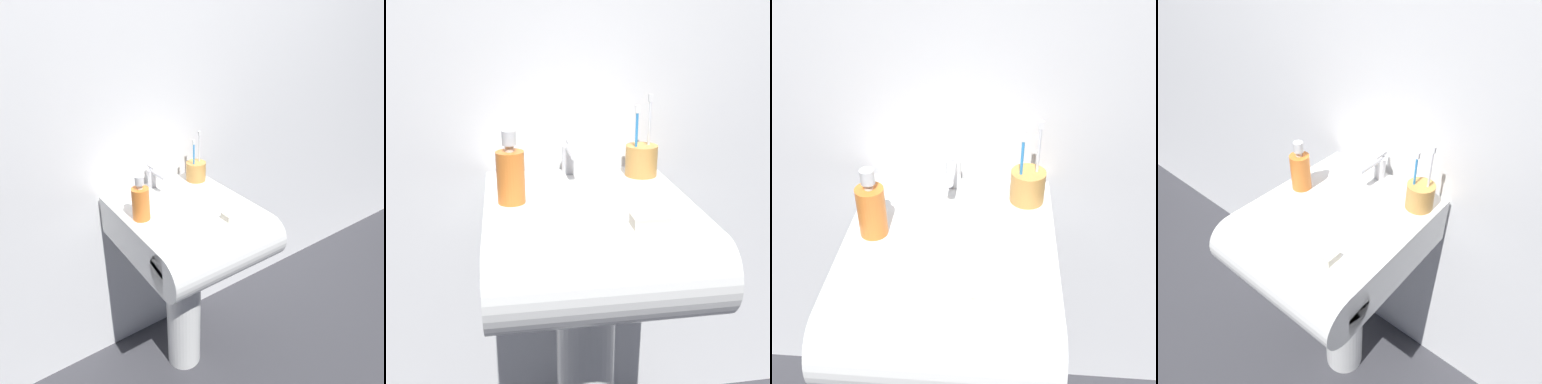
% 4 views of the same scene
% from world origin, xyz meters
% --- Properties ---
extents(ground_plane, '(6.00, 6.00, 0.00)m').
position_xyz_m(ground_plane, '(0.00, 0.00, 0.00)').
color(ground_plane, '#38383D').
rests_on(ground_plane, ground).
extents(wall_back, '(5.00, 0.05, 2.40)m').
position_xyz_m(wall_back, '(0.00, 0.30, 1.20)').
color(wall_back, white).
rests_on(wall_back, ground).
extents(sink_pedestal, '(0.16, 0.16, 0.69)m').
position_xyz_m(sink_pedestal, '(0.00, 0.00, 0.34)').
color(sink_pedestal, white).
rests_on(sink_pedestal, ground).
extents(sink_basin, '(0.48, 0.58, 0.17)m').
position_xyz_m(sink_basin, '(0.00, -0.06, 0.77)').
color(sink_basin, white).
rests_on(sink_basin, sink_pedestal).
extents(faucet, '(0.04, 0.14, 0.09)m').
position_xyz_m(faucet, '(-0.01, 0.20, 0.91)').
color(faucet, silver).
rests_on(faucet, sink_basin).
extents(toothbrush_cup, '(0.09, 0.09, 0.22)m').
position_xyz_m(toothbrush_cup, '(0.18, 0.16, 0.90)').
color(toothbrush_cup, '#D19347').
rests_on(toothbrush_cup, sink_basin).
extents(soap_bottle, '(0.06, 0.06, 0.17)m').
position_xyz_m(soap_bottle, '(-0.18, -0.00, 0.92)').
color(soap_bottle, orange).
rests_on(soap_bottle, sink_basin).
extents(bar_soap, '(0.07, 0.05, 0.02)m').
position_xyz_m(bar_soap, '(0.10, -0.18, 0.87)').
color(bar_soap, silver).
rests_on(bar_soap, sink_basin).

